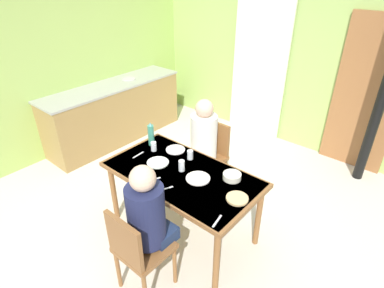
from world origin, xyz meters
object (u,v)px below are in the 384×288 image
(chair_near_diner, at_px, (137,249))
(chair_far_diner, at_px, (210,153))
(serving_bowl_center, at_px, (232,176))
(kitchen_counter, at_px, (115,112))
(water_bottle_green_near, at_px, (151,134))
(person_far_diner, at_px, (203,137))
(person_near_diner, at_px, (147,213))
(dining_table, at_px, (182,179))

(chair_near_diner, distance_m, chair_far_diner, 1.59)
(serving_bowl_center, bearing_deg, kitchen_counter, 166.82)
(water_bottle_green_near, relative_size, serving_bowl_center, 1.57)
(water_bottle_green_near, bearing_deg, serving_bowl_center, 2.58)
(kitchen_counter, height_order, person_far_diner, person_far_diner)
(chair_far_diner, height_order, water_bottle_green_near, water_bottle_green_near)
(kitchen_counter, distance_m, person_far_diner, 1.97)
(chair_near_diner, bearing_deg, person_near_diner, 90.00)
(chair_far_diner, relative_size, person_near_diner, 1.13)
(chair_near_diner, relative_size, water_bottle_green_near, 3.25)
(kitchen_counter, bearing_deg, chair_near_diner, -33.91)
(person_near_diner, bearing_deg, serving_bowl_center, 76.05)
(dining_table, relative_size, serving_bowl_center, 8.84)
(chair_far_diner, distance_m, person_near_diner, 1.48)
(dining_table, height_order, chair_near_diner, chair_near_diner)
(dining_table, xyz_separation_m, water_bottle_green_near, (-0.61, 0.18, 0.20))
(chair_near_diner, height_order, water_bottle_green_near, water_bottle_green_near)
(dining_table, xyz_separation_m, person_near_diner, (0.21, -0.62, 0.12))
(person_near_diner, bearing_deg, kitchen_counter, 148.41)
(person_near_diner, height_order, person_far_diner, same)
(person_near_diner, distance_m, serving_bowl_center, 0.88)
(dining_table, bearing_deg, chair_near_diner, -74.89)
(kitchen_counter, bearing_deg, person_near_diner, -31.59)
(kitchen_counter, xyz_separation_m, person_near_diner, (2.38, -1.46, 0.33))
(chair_near_diner, bearing_deg, kitchen_counter, 146.09)
(dining_table, distance_m, chair_far_diner, 0.82)
(chair_near_diner, distance_m, person_far_diner, 1.48)
(person_far_diner, xyz_separation_m, water_bottle_green_near, (-0.37, -0.44, 0.08))
(chair_near_diner, bearing_deg, person_far_diner, 107.91)
(water_bottle_green_near, bearing_deg, chair_far_diner, 57.30)
(chair_far_diner, bearing_deg, dining_table, 107.67)
(person_near_diner, relative_size, serving_bowl_center, 4.53)
(serving_bowl_center, bearing_deg, person_near_diner, -103.95)
(person_near_diner, xyz_separation_m, water_bottle_green_near, (-0.82, 0.81, 0.08))
(kitchen_counter, height_order, chair_far_diner, kitchen_counter)
(dining_table, bearing_deg, person_near_diner, -71.80)
(kitchen_counter, bearing_deg, dining_table, -21.07)
(person_far_diner, bearing_deg, water_bottle_green_near, 49.96)
(chair_far_diner, xyz_separation_m, person_near_diner, (0.45, -1.39, 0.28))
(dining_table, relative_size, water_bottle_green_near, 5.62)
(person_far_diner, relative_size, water_bottle_green_near, 2.88)
(chair_far_diner, bearing_deg, serving_bowl_center, 141.18)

